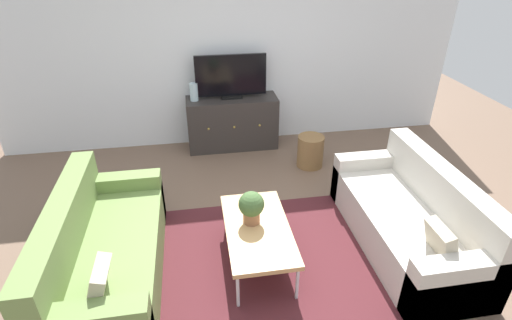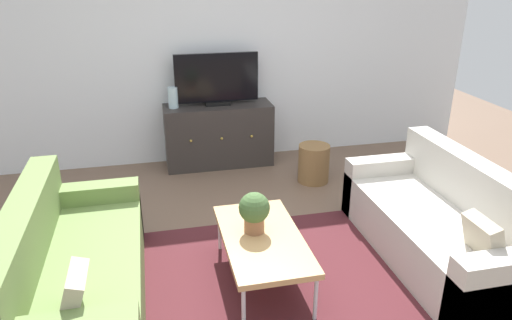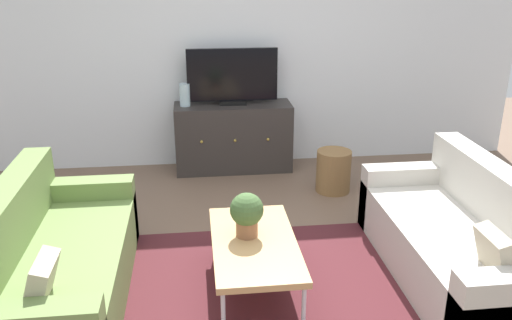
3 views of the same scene
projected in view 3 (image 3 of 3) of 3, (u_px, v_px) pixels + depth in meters
ground_plane at (263, 282)px, 3.84m from camera, size 10.00×10.00×0.00m
wall_back at (233, 42)px, 5.74m from camera, size 6.40×0.12×2.70m
area_rug at (266, 294)px, 3.70m from camera, size 2.50×1.90×0.01m
couch_left_side at (48, 270)px, 3.49m from camera, size 0.81×1.83×0.81m
couch_right_side at (465, 244)px, 3.81m from camera, size 0.81×1.83×0.81m
coffee_table at (254, 245)px, 3.62m from camera, size 0.57×1.08×0.39m
potted_plant at (247, 213)px, 3.62m from camera, size 0.23×0.23×0.31m
tv_console at (233, 137)px, 5.82m from camera, size 1.25×0.47×0.73m
flat_screen_tv at (232, 77)px, 5.61m from camera, size 0.95×0.16×0.59m
glass_vase at (185, 95)px, 5.60m from camera, size 0.11×0.11×0.24m
wicker_basket at (333, 171)px, 5.31m from camera, size 0.34×0.34×0.42m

